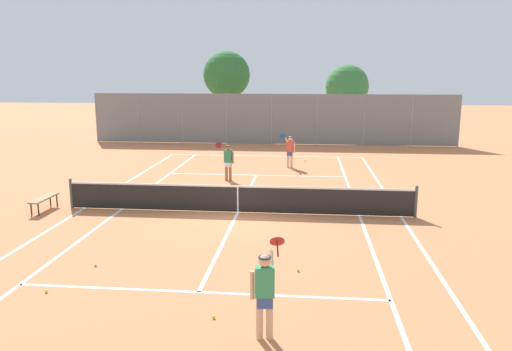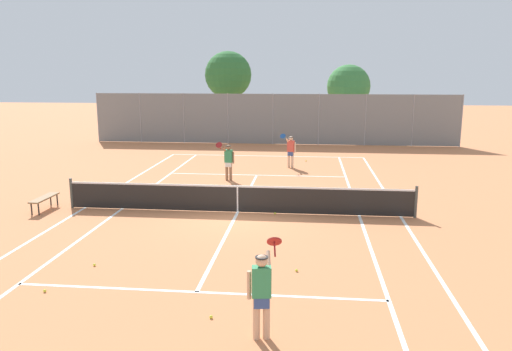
# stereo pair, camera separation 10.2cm
# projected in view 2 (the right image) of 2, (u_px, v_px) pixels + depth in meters

# --- Properties ---
(ground_plane) EXTENTS (120.00, 120.00, 0.00)m
(ground_plane) POSITION_uv_depth(u_px,v_px,m) (238.00, 212.00, 17.17)
(ground_plane) COLOR #CC7A4C
(court_line_markings) EXTENTS (11.10, 23.90, 0.01)m
(court_line_markings) POSITION_uv_depth(u_px,v_px,m) (238.00, 212.00, 17.17)
(court_line_markings) COLOR white
(court_line_markings) RESTS_ON ground
(tennis_net) EXTENTS (12.00, 0.10, 1.07)m
(tennis_net) POSITION_uv_depth(u_px,v_px,m) (238.00, 198.00, 17.06)
(tennis_net) COLOR #474C47
(tennis_net) RESTS_ON ground
(player_near_side) EXTENTS (0.59, 0.79, 1.77)m
(player_near_side) POSITION_uv_depth(u_px,v_px,m) (262.00, 290.00, 8.86)
(player_near_side) COLOR #D8A884
(player_near_side) RESTS_ON ground
(player_far_left) EXTENTS (0.75, 0.72, 1.77)m
(player_far_left) POSITION_uv_depth(u_px,v_px,m) (228.00, 160.00, 22.05)
(player_far_left) COLOR #936B4C
(player_far_left) RESTS_ON ground
(player_far_right) EXTENTS (0.79, 0.71, 1.77)m
(player_far_right) POSITION_uv_depth(u_px,v_px,m) (291.00, 150.00, 25.03)
(player_far_right) COLOR beige
(player_far_right) RESTS_ON ground
(loose_tennis_ball_0) EXTENTS (0.07, 0.07, 0.07)m
(loose_tennis_ball_0) POSITION_uv_depth(u_px,v_px,m) (297.00, 270.00, 12.05)
(loose_tennis_ball_0) COLOR #D1DB33
(loose_tennis_ball_0) RESTS_ON ground
(loose_tennis_ball_1) EXTENTS (0.07, 0.07, 0.07)m
(loose_tennis_ball_1) POSITION_uv_depth(u_px,v_px,m) (306.00, 161.00, 26.98)
(loose_tennis_ball_1) COLOR #D1DB33
(loose_tennis_ball_1) RESTS_ON ground
(loose_tennis_ball_2) EXTENTS (0.07, 0.07, 0.07)m
(loose_tennis_ball_2) POSITION_uv_depth(u_px,v_px,m) (94.00, 265.00, 12.40)
(loose_tennis_ball_2) COLOR #D1DB33
(loose_tennis_ball_2) RESTS_ON ground
(loose_tennis_ball_3) EXTENTS (0.07, 0.07, 0.07)m
(loose_tennis_ball_3) POSITION_uv_depth(u_px,v_px,m) (45.00, 291.00, 10.92)
(loose_tennis_ball_3) COLOR #D1DB33
(loose_tennis_ball_3) RESTS_ON ground
(loose_tennis_ball_4) EXTENTS (0.07, 0.07, 0.07)m
(loose_tennis_ball_4) POSITION_uv_depth(u_px,v_px,m) (211.00, 317.00, 9.76)
(loose_tennis_ball_4) COLOR #D1DB33
(loose_tennis_ball_4) RESTS_ON ground
(loose_tennis_ball_5) EXTENTS (0.07, 0.07, 0.07)m
(loose_tennis_ball_5) POSITION_uv_depth(u_px,v_px,m) (275.00, 213.00, 16.93)
(loose_tennis_ball_5) COLOR #D1DB33
(loose_tennis_ball_5) RESTS_ON ground
(courtside_bench) EXTENTS (0.36, 1.50, 0.47)m
(courtside_bench) POSITION_uv_depth(u_px,v_px,m) (44.00, 199.00, 17.38)
(courtside_bench) COLOR olive
(courtside_bench) RESTS_ON ground
(back_fence) EXTENTS (24.35, 0.08, 3.36)m
(back_fence) POSITION_uv_depth(u_px,v_px,m) (273.00, 119.00, 33.22)
(back_fence) COLOR gray
(back_fence) RESTS_ON ground
(tree_behind_left) EXTENTS (3.41, 3.41, 6.27)m
(tree_behind_left) POSITION_uv_depth(u_px,v_px,m) (228.00, 76.00, 36.39)
(tree_behind_left) COLOR brown
(tree_behind_left) RESTS_ON ground
(tree_behind_right) EXTENTS (3.12, 3.12, 5.30)m
(tree_behind_right) POSITION_uv_depth(u_px,v_px,m) (348.00, 88.00, 36.10)
(tree_behind_right) COLOR brown
(tree_behind_right) RESTS_ON ground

